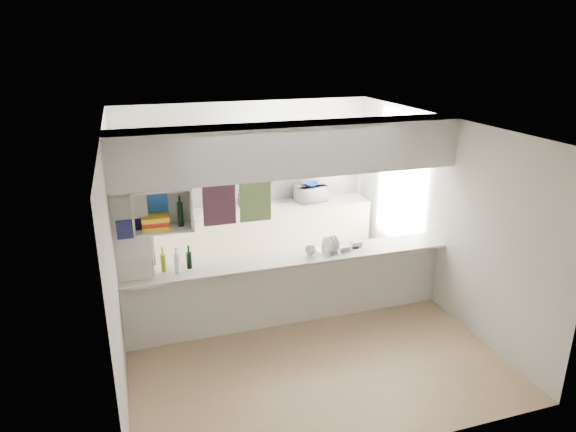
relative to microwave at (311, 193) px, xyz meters
name	(u,v)px	position (x,y,z in m)	size (l,w,h in m)	color
floor	(291,320)	(-1.05, -2.14, -1.06)	(4.80, 4.80, 0.00)	tan
ceiling	(292,124)	(-1.05, -2.14, 1.54)	(4.80, 4.80, 0.00)	white
wall_back	(247,180)	(-1.05, 0.26, 0.24)	(4.20, 4.20, 0.00)	silver
wall_left	(114,249)	(-3.15, -2.14, 0.24)	(4.80, 4.80, 0.00)	silver
wall_right	(438,212)	(1.05, -2.14, 0.24)	(4.80, 4.80, 0.00)	silver
servery_partition	(278,203)	(-1.22, -2.14, 0.60)	(4.20, 0.50, 2.60)	silver
cubby_shelf	(160,211)	(-2.61, -2.20, 0.65)	(0.65, 0.35, 0.50)	white
kitchen_run	(261,211)	(-0.89, 0.00, -0.23)	(3.60, 0.63, 2.24)	beige
microwave	(311,193)	(0.00, 0.00, 0.00)	(0.50, 0.34, 0.28)	white
bowl	(310,184)	(-0.03, -0.04, 0.17)	(0.25, 0.25, 0.06)	navy
dish_rack	(333,245)	(-0.47, -2.12, -0.05)	(0.48, 0.41, 0.22)	silver
cup	(310,250)	(-0.80, -2.16, -0.07)	(0.13, 0.13, 0.10)	white
wine_bottles	(170,263)	(-2.54, -2.12, -0.02)	(0.51, 0.14, 0.32)	black
plastic_tubs	(340,246)	(-0.35, -2.08, -0.11)	(0.56, 0.23, 0.07)	silver
utensil_jar	(218,206)	(-1.58, 0.01, -0.07)	(0.10, 0.10, 0.14)	black
knife_block	(242,201)	(-1.18, 0.04, -0.03)	(0.11, 0.08, 0.21)	#4C311A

